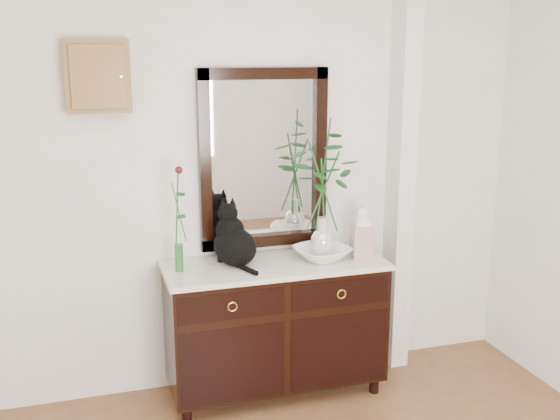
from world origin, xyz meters
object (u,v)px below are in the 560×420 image
object	(u,v)px
ginger_jar	(362,231)
sideboard	(275,321)
cat	(235,235)
lotus_bowl	(322,253)

from	to	relation	value
ginger_jar	sideboard	bearing A→B (deg)	175.62
cat	lotus_bowl	xyz separation A→B (m)	(0.53, -0.06, -0.15)
sideboard	ginger_jar	bearing A→B (deg)	-4.38
lotus_bowl	sideboard	bearing A→B (deg)	175.85
cat	lotus_bowl	world-z (taller)	cat
lotus_bowl	ginger_jar	world-z (taller)	ginger_jar
sideboard	ginger_jar	world-z (taller)	ginger_jar
sideboard	lotus_bowl	size ratio (longest dim) A/B	4.09
lotus_bowl	cat	bearing A→B (deg)	173.42
cat	sideboard	bearing A→B (deg)	-30.78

